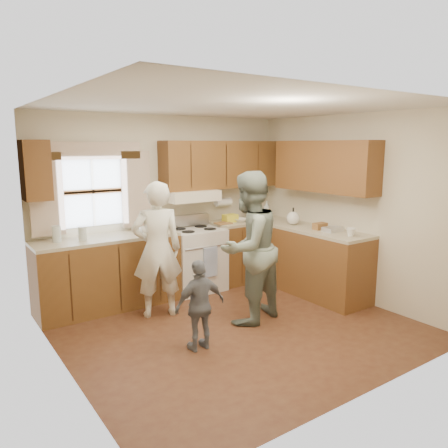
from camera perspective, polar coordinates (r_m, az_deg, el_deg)
room at (r=4.87m, az=1.71°, el=0.35°), size 3.80×3.80×3.80m
kitchen_fixtures at (r=6.16m, az=0.35°, el=-1.45°), size 3.80×2.25×2.15m
stove at (r=6.37m, az=-3.84°, el=-4.51°), size 0.76×0.67×1.07m
woman_left at (r=5.38m, az=-8.73°, el=-3.33°), size 0.70×0.56×1.67m
woman_right at (r=5.14m, az=3.23°, el=-3.14°), size 1.02×0.88×1.80m
child at (r=4.54m, az=-3.15°, el=-10.54°), size 0.57×0.25×0.95m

